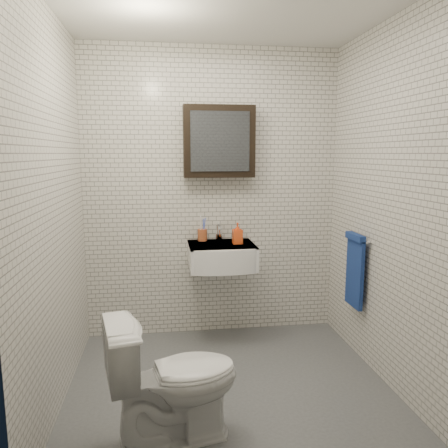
{
  "coord_description": "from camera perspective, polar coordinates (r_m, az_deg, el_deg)",
  "views": [
    {
      "loc": [
        -0.43,
        -2.78,
        1.6
      ],
      "look_at": [
        0.03,
        0.45,
        1.07
      ],
      "focal_mm": 35.0,
      "sensor_mm": 36.0,
      "label": 1
    }
  ],
  "objects": [
    {
      "name": "mirror_cabinet",
      "position": [
        3.74,
        -0.65,
        10.71
      ],
      "size": [
        0.6,
        0.15,
        0.6
      ],
      "color": "black",
      "rests_on": "room_shell"
    },
    {
      "name": "washbasin",
      "position": [
        3.65,
        -0.24,
        -4.21
      ],
      "size": [
        0.55,
        0.5,
        0.2
      ],
      "color": "white",
      "rests_on": "room_shell"
    },
    {
      "name": "toothbrush_cup",
      "position": [
        3.8,
        -2.85,
        -1.36
      ],
      "size": [
        0.1,
        0.1,
        0.22
      ],
      "rotation": [
        0.0,
        0.0,
        0.32
      ],
      "color": "#AA502A",
      "rests_on": "washbasin"
    },
    {
      "name": "room_shell",
      "position": [
        2.82,
        0.77,
        6.45
      ],
      "size": [
        2.22,
        2.02,
        2.51
      ],
      "color": "silver",
      "rests_on": "ground"
    },
    {
      "name": "towel_rail",
      "position": [
        3.57,
        16.73,
        -5.42
      ],
      "size": [
        0.09,
        0.3,
        0.58
      ],
      "color": "silver",
      "rests_on": "room_shell"
    },
    {
      "name": "faucet",
      "position": [
        3.8,
        -0.64,
        -1.16
      ],
      "size": [
        0.06,
        0.2,
        0.15
      ],
      "color": "silver",
      "rests_on": "washbasin"
    },
    {
      "name": "ground",
      "position": [
        3.23,
        0.71,
        -20.38
      ],
      "size": [
        2.2,
        2.0,
        0.01
      ],
      "primitive_type": "cube",
      "color": "#4E5155",
      "rests_on": "ground"
    },
    {
      "name": "toilet",
      "position": [
        2.58,
        -6.6,
        -19.39
      ],
      "size": [
        0.79,
        0.55,
        0.73
      ],
      "primitive_type": "imported",
      "rotation": [
        0.0,
        0.0,
        1.78
      ],
      "color": "white",
      "rests_on": "ground"
    },
    {
      "name": "soap_bottle",
      "position": [
        3.67,
        1.77,
        -1.22
      ],
      "size": [
        0.08,
        0.08,
        0.18
      ],
      "primitive_type": "imported",
      "rotation": [
        0.0,
        0.0,
        0.01
      ],
      "color": "#DB5F17",
      "rests_on": "washbasin"
    }
  ]
}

